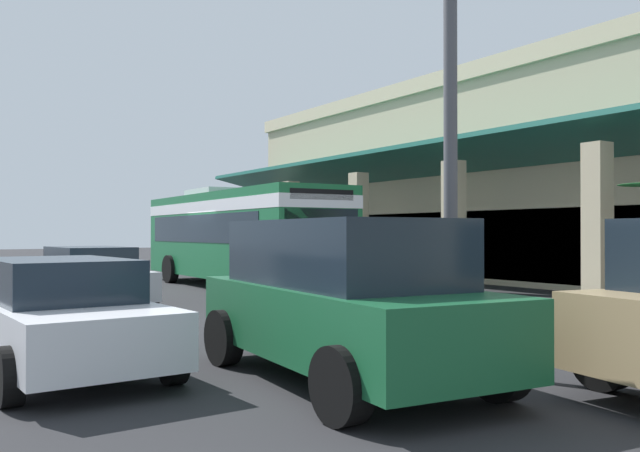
% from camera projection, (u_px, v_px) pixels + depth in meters
% --- Properties ---
extents(ground, '(120.00, 120.00, 0.00)m').
position_uv_depth(ground, '(414.00, 279.00, 26.50)').
color(ground, '#262628').
extents(curb_strip, '(36.11, 0.50, 0.12)m').
position_uv_depth(curb_strip, '(375.00, 286.00, 22.28)').
color(curb_strip, '#9E998E').
rests_on(curb_strip, ground).
extents(plaza_building, '(30.39, 14.59, 7.96)m').
position_uv_depth(plaza_building, '(562.00, 180.00, 27.51)').
color(plaza_building, '#C6B793').
rests_on(plaza_building, ground).
extents(transit_bus, '(11.29, 3.08, 3.34)m').
position_uv_depth(transit_bus, '(237.00, 232.00, 22.36)').
color(transit_bus, '#196638').
rests_on(transit_bus, ground).
extents(parked_sedan_silver, '(4.47, 2.15, 1.47)m').
position_uv_depth(parked_sedan_silver, '(91.00, 276.00, 16.30)').
color(parked_sedan_silver, '#B2B5BA').
rests_on(parked_sedan_silver, ground).
extents(parked_suv_green, '(4.95, 2.49, 1.97)m').
position_uv_depth(parked_suv_green, '(343.00, 298.00, 8.24)').
color(parked_suv_green, '#195933').
rests_on(parked_suv_green, ground).
extents(parked_sedan_white, '(4.49, 2.17, 1.47)m').
position_uv_depth(parked_sedan_white, '(60.00, 314.00, 8.77)').
color(parked_sedan_white, silver).
rests_on(parked_sedan_white, ground).
extents(pedestrian, '(0.34, 0.69, 1.71)m').
position_uv_depth(pedestrian, '(452.00, 275.00, 13.38)').
color(pedestrian, navy).
rests_on(pedestrian, ground).
extents(lot_light_pole, '(0.60, 0.60, 8.05)m').
position_uv_depth(lot_light_pole, '(450.00, 43.00, 8.83)').
color(lot_light_pole, '#59595B').
rests_on(lot_light_pole, ground).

